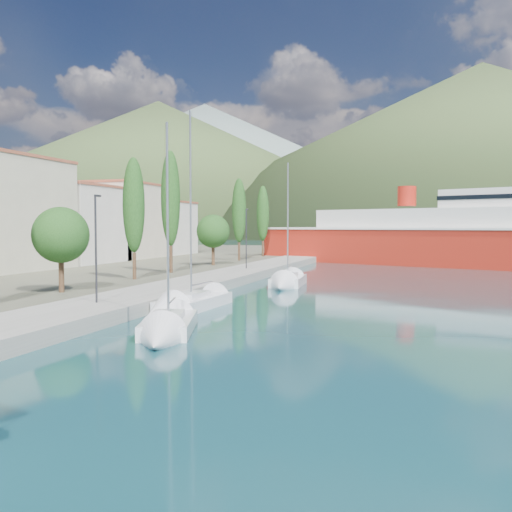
% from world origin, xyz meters
% --- Properties ---
extents(ground, '(1400.00, 1400.00, 0.00)m').
position_xyz_m(ground, '(0.00, 120.00, 0.00)').
color(ground, '#134048').
extents(quay, '(5.00, 88.00, 0.80)m').
position_xyz_m(quay, '(-9.00, 26.00, 0.40)').
color(quay, gray).
rests_on(quay, ground).
extents(town_buildings, '(9.20, 69.20, 11.30)m').
position_xyz_m(town_buildings, '(-32.00, 36.91, 5.57)').
color(town_buildings, beige).
rests_on(town_buildings, land_strip).
extents(tree_row, '(3.74, 63.88, 11.50)m').
position_xyz_m(tree_row, '(-14.49, 31.63, 6.03)').
color(tree_row, '#47301E').
rests_on(tree_row, land_strip).
extents(lamp_posts, '(0.15, 49.50, 6.06)m').
position_xyz_m(lamp_posts, '(-9.00, 14.52, 4.08)').
color(lamp_posts, '#2D2D33').
rests_on(lamp_posts, quay).
extents(sailboat_near, '(4.49, 7.88, 10.85)m').
position_xyz_m(sailboat_near, '(-2.52, 8.05, 0.30)').
color(sailboat_near, silver).
rests_on(sailboat_near, ground).
extents(sailboat_mid, '(2.83, 9.14, 12.99)m').
position_xyz_m(sailboat_mid, '(-5.17, 15.19, 0.31)').
color(sailboat_mid, silver).
rests_on(sailboat_mid, ground).
extents(sailboat_far, '(3.17, 7.97, 11.44)m').
position_xyz_m(sailboat_far, '(-2.61, 30.60, 0.32)').
color(sailboat_far, silver).
rests_on(sailboat_far, ground).
extents(ferry, '(56.36, 30.99, 11.09)m').
position_xyz_m(ferry, '(13.09, 62.55, 3.37)').
color(ferry, '#AE2013').
rests_on(ferry, ground).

